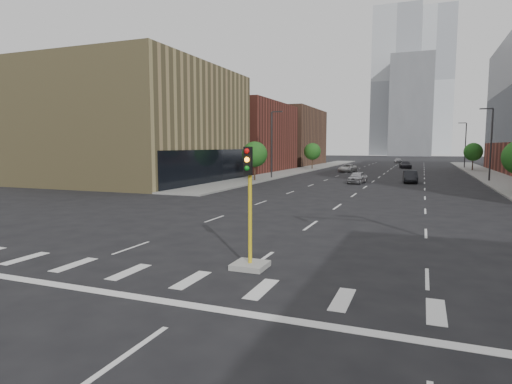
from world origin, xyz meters
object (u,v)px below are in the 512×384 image
Objects in this scene: car_distant at (398,160)px; median_traffic_signal at (250,242)px; car_far_left at (348,168)px; car_deep_right at (405,165)px; car_mid_right at (410,177)px; car_near_left at (357,177)px.

median_traffic_signal is at bearing -98.13° from car_distant.
car_distant is at bearing 90.14° from median_traffic_signal.
car_deep_right reaches higher than car_far_left.
median_traffic_signal is at bearing -100.52° from car_deep_right.
car_mid_right is at bearing -95.66° from car_deep_right.
car_near_left is 0.84× the size of car_deep_right.
car_near_left is 0.92× the size of car_mid_right.
car_far_left is (-10.64, 19.19, -0.06)m from car_mid_right.
car_near_left is 65.02m from car_distant.
car_near_left is 0.84× the size of car_far_left.
car_deep_right is at bearing 68.51° from car_far_left.
car_mid_right is 0.92× the size of car_deep_right.
car_deep_right is (4.00, 38.61, 0.01)m from car_near_left.
car_distant is (-4.61, 61.95, -0.03)m from car_mid_right.
car_mid_right is at bearing 83.90° from median_traffic_signal.
car_near_left is 22.76m from car_far_left.
car_far_left is 43.18m from car_distant.
median_traffic_signal reaches higher than car_distant.
median_traffic_signal is 76.35m from car_deep_right.
car_far_left is at bearing -126.88° from car_deep_right.
car_deep_right is at bearing 88.13° from median_traffic_signal.
car_near_left is 0.99× the size of car_distant.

